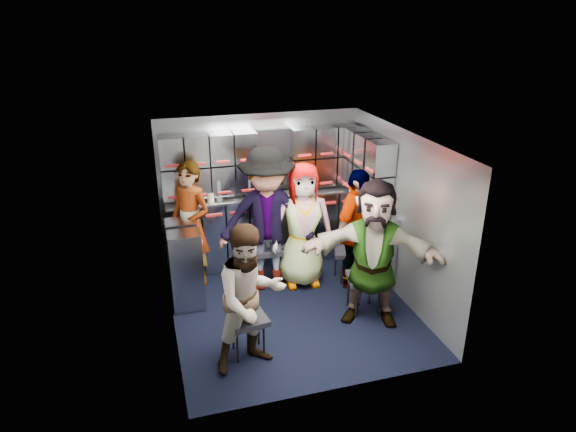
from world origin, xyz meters
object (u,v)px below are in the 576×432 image
object	(u,v)px
jump_seat_near_right	(364,280)
attendant_arc_e	(373,253)
attendant_arc_a	(250,299)
jump_seat_center	(298,251)
jump_seat_near_left	(248,321)
attendant_standing	(191,225)
jump_seat_mid_right	(348,254)
jump_seat_mid_left	(265,251)
attendant_arc_c	(302,225)
attendant_arc_b	(267,221)
attendant_arc_d	(355,230)

from	to	relation	value
jump_seat_near_right	attendant_arc_e	xyz separation A→B (m)	(0.00, -0.18, 0.45)
attendant_arc_a	attendant_arc_e	world-z (taller)	attendant_arc_e
jump_seat_center	attendant_arc_a	world-z (taller)	attendant_arc_a
attendant_arc_a	attendant_arc_e	size ratio (longest dim) A/B	0.90
jump_seat_near_left	attendant_standing	world-z (taller)	attendant_standing
jump_seat_center	attendant_standing	distance (m)	1.46
jump_seat_mid_right	jump_seat_near_right	bearing A→B (deg)	-98.80
jump_seat_mid_left	attendant_arc_e	xyz separation A→B (m)	(0.96, -1.24, 0.43)
attendant_arc_a	attendant_arc_c	size ratio (longest dim) A/B	0.94
attendant_arc_b	attendant_arc_d	world-z (taller)	attendant_arc_b
jump_seat_mid_left	attendant_standing	world-z (taller)	attendant_standing
jump_seat_center	jump_seat_near_right	xyz separation A→B (m)	(0.50, -1.05, 0.03)
jump_seat_mid_left	jump_seat_mid_right	bearing A→B (deg)	-13.94
attendant_standing	jump_seat_mid_left	bearing A→B (deg)	35.12
attendant_standing	jump_seat_near_right	bearing A→B (deg)	13.37
jump_seat_near_right	jump_seat_mid_right	bearing A→B (deg)	81.20
jump_seat_near_left	jump_seat_mid_right	xyz separation A→B (m)	(1.62, 1.21, -0.02)
attendant_arc_b	attendant_arc_d	distance (m)	1.12
jump_seat_center	jump_seat_near_right	size ratio (longest dim) A/B	1.01
jump_seat_center	jump_seat_mid_right	distance (m)	0.67
jump_seat_mid_left	jump_seat_near_right	world-z (taller)	jump_seat_mid_left
jump_seat_center	attendant_arc_b	bearing A→B (deg)	-159.21
attendant_arc_a	jump_seat_mid_right	bearing A→B (deg)	27.65
attendant_standing	attendant_arc_e	distance (m)	2.35
jump_seat_mid_left	attendant_arc_b	xyz separation A→B (m)	(-0.00, -0.18, 0.51)
jump_seat_near_right	attendant_arc_d	bearing A→B (deg)	78.66
attendant_standing	attendant_arc_e	world-z (taller)	attendant_arc_e
jump_seat_near_right	attendant_arc_a	size ratio (longest dim) A/B	0.30
jump_seat_near_left	attendant_arc_e	bearing A→B (deg)	9.08
jump_seat_mid_left	attendant_arc_b	distance (m)	0.54
attendant_arc_d	jump_seat_near_left	bearing A→B (deg)	171.70
attendant_arc_c	attendant_arc_d	world-z (taller)	attendant_arc_c
jump_seat_mid_right	attendant_arc_b	bearing A→B (deg)	175.35
jump_seat_near_left	jump_seat_center	world-z (taller)	jump_seat_near_left
attendant_arc_d	attendant_arc_b	bearing A→B (deg)	125.41
attendant_standing	jump_seat_mid_right	bearing A→B (deg)	34.09
jump_seat_near_left	attendant_standing	distance (m)	1.77
jump_seat_mid_right	jump_seat_near_right	world-z (taller)	jump_seat_near_right
attendant_standing	attendant_arc_e	bearing A→B (deg)	9.73
jump_seat_near_right	attendant_arc_e	size ratio (longest dim) A/B	0.27
jump_seat_mid_left	jump_seat_mid_right	world-z (taller)	jump_seat_mid_left
attendant_arc_c	jump_seat_near_right	bearing A→B (deg)	-53.98
attendant_standing	jump_seat_center	bearing A→B (deg)	38.87
jump_seat_center	attendant_arc_c	xyz separation A→B (m)	(0.00, -0.18, 0.44)
attendant_arc_d	attendant_arc_e	size ratio (longest dim) A/B	0.93
jump_seat_mid_right	attendant_arc_e	distance (m)	1.09
attendant_arc_b	attendant_arc_e	world-z (taller)	attendant_arc_b
jump_seat_near_left	attendant_arc_d	xyz separation A→B (m)	(1.62, 1.03, 0.40)
jump_seat_near_right	attendant_arc_c	xyz separation A→B (m)	(-0.50, 0.87, 0.41)
attendant_arc_b	attendant_arc_d	xyz separation A→B (m)	(1.08, -0.27, -0.14)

